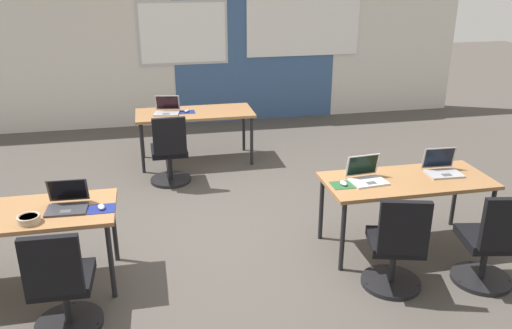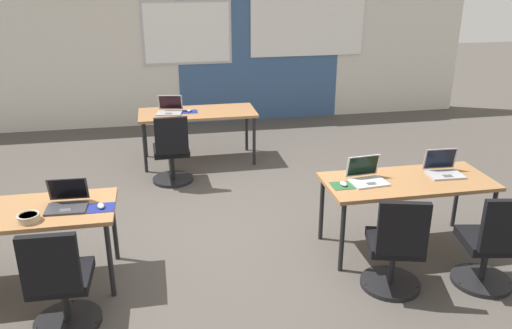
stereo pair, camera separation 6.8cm
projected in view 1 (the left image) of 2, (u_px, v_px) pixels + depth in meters
The scene contains 20 objects.
ground_plane at pixel (218, 234), 5.45m from camera, with size 24.00×24.00×0.00m.
back_wall_assembly at pixel (184, 41), 8.78m from camera, with size 10.00×0.27×2.80m.
desk_near_left at pixel (17, 219), 4.33m from camera, with size 1.60×0.70×0.72m.
desk_near_right at pixel (407, 185), 5.00m from camera, with size 1.60×0.70×0.72m.
desk_far_center at pixel (195, 116), 7.22m from camera, with size 1.60×0.70×0.72m.
laptop_near_right_end at pixel (442, 168), 5.10m from camera, with size 0.34×0.29×0.24m.
chair_near_right_end at pixel (491, 247), 4.46m from camera, with size 0.52×0.57×0.92m.
laptop_far_left at pixel (167, 110), 7.12m from camera, with size 0.38×0.35×0.23m.
mousepad_far_left at pixel (187, 112), 7.19m from camera, with size 0.22×0.19×0.00m.
mouse_far_left at pixel (187, 111), 7.18m from camera, with size 0.09×0.11×0.03m.
chair_far_left at pixel (170, 156), 6.57m from camera, with size 0.52×0.55×0.92m.
laptop_near_right_inner at pixel (366, 176), 4.92m from camera, with size 0.36×0.31×0.23m.
mousepad_near_right_inner at pixel (343, 185), 4.84m from camera, with size 0.22×0.19×0.00m.
mouse_near_right_inner at pixel (343, 183), 4.83m from camera, with size 0.06×0.10×0.03m.
chair_near_right_inner at pixel (396, 251), 4.41m from camera, with size 0.54×0.59×0.92m.
laptop_near_left_inner at pixel (67, 203), 4.37m from camera, with size 0.34×0.31×0.23m.
mousepad_near_left_inner at pixel (102, 209), 4.37m from camera, with size 0.22×0.19×0.00m.
mouse_near_left_inner at pixel (101, 207), 4.37m from camera, with size 0.08×0.11×0.03m.
chair_near_left_inner at pixel (62, 290), 3.88m from camera, with size 0.52×0.55×0.92m.
snack_bowl at pixel (29, 219), 4.13m from camera, with size 0.18×0.18×0.06m.
Camera 1 is at (-0.60, -4.80, 2.65)m, focal length 36.73 mm.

